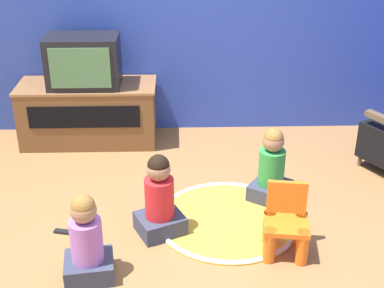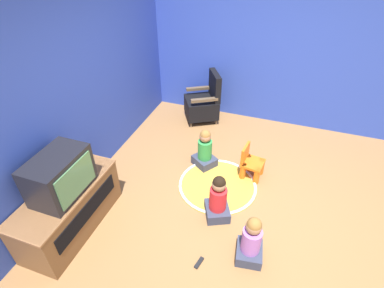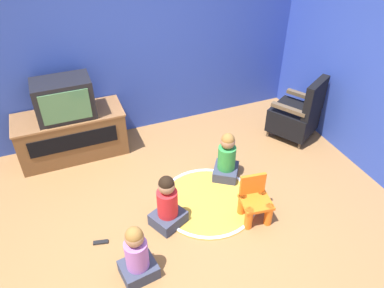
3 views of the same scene
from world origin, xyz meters
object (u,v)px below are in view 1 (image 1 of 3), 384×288
yellow_kid_chair (286,227)px  remote_control (64,232)px  child_watching_right (159,200)px  television (84,61)px  child_watching_left (271,169)px  tv_cabinet (89,112)px  child_watching_center (87,243)px

yellow_kid_chair → remote_control: bearing=178.8°
yellow_kid_chair → remote_control: 1.63m
yellow_kid_chair → child_watching_right: size_ratio=0.78×
child_watching_right → remote_control: size_ratio=4.12×
television → child_watching_left: television is taller
tv_cabinet → yellow_kid_chair: (1.62, -1.85, -0.11)m
child_watching_left → remote_control: child_watching_left is taller
yellow_kid_chair → remote_control: size_ratio=3.21×
tv_cabinet → child_watching_left: size_ratio=2.12×
child_watching_right → television: bearing=90.1°
television → child_watching_right: 1.82m
child_watching_left → remote_control: 1.69m
television → child_watching_left: (1.63, -1.12, -0.57)m
tv_cabinet → child_watching_left: 2.00m
yellow_kid_chair → child_watching_right: bearing=171.8°
child_watching_center → child_watching_right: size_ratio=0.97×
child_watching_center → television: bearing=90.0°
child_watching_right → yellow_kid_chair: bearing=-41.4°
child_watching_right → tv_cabinet: bearing=89.6°
television → child_watching_left: size_ratio=1.06×
tv_cabinet → remote_control: tv_cabinet is taller
child_watching_left → child_watching_right: size_ratio=0.98×
tv_cabinet → yellow_kid_chair: 2.47m
tv_cabinet → remote_control: 1.63m
child_watching_center → child_watching_right: child_watching_right is taller
television → remote_control: (0.02, -1.56, -0.83)m
television → child_watching_left: bearing=-34.4°
tv_cabinet → remote_control: bearing=-89.3°
television → remote_control: 1.77m
child_watching_center → remote_control: size_ratio=4.00×
yellow_kid_chair → remote_control: (-1.60, 0.26, -0.19)m
tv_cabinet → child_watching_center: child_watching_center is taller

